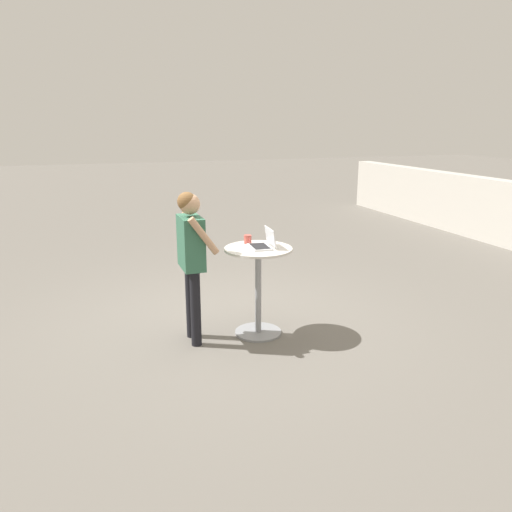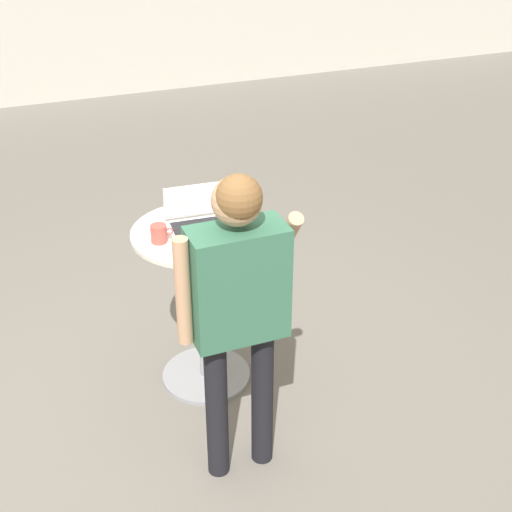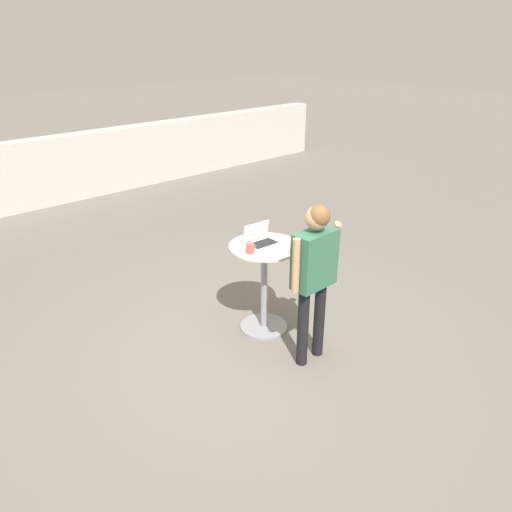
{
  "view_description": "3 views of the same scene",
  "coord_description": "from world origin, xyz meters",
  "px_view_note": "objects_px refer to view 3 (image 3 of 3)",
  "views": [
    {
      "loc": [
        5.35,
        -1.49,
        2.33
      ],
      "look_at": [
        0.47,
        0.2,
        0.93
      ],
      "focal_mm": 35.0,
      "sensor_mm": 36.0,
      "label": 1
    },
    {
      "loc": [
        -0.53,
        -2.99,
        2.8
      ],
      "look_at": [
        0.64,
        0.06,
        0.9
      ],
      "focal_mm": 50.0,
      "sensor_mm": 36.0,
      "label": 2
    },
    {
      "loc": [
        -2.86,
        -3.21,
        3.06
      ],
      "look_at": [
        0.25,
        0.22,
        0.94
      ],
      "focal_mm": 35.0,
      "sensor_mm": 36.0,
      "label": 3
    }
  ],
  "objects_px": {
    "cafe_table": "(264,277)",
    "standing_person": "(314,266)",
    "laptop": "(261,240)",
    "coffee_mug": "(250,248)"
  },
  "relations": [
    {
      "from": "coffee_mug",
      "to": "standing_person",
      "type": "xyz_separation_m",
      "value": [
        0.19,
        -0.69,
        -0.01
      ]
    },
    {
      "from": "cafe_table",
      "to": "laptop",
      "type": "relative_size",
      "value": 2.97
    },
    {
      "from": "cafe_table",
      "to": "standing_person",
      "type": "xyz_separation_m",
      "value": [
        -0.05,
        -0.73,
        0.41
      ]
    },
    {
      "from": "laptop",
      "to": "coffee_mug",
      "type": "bearing_deg",
      "value": -156.3
    },
    {
      "from": "laptop",
      "to": "cafe_table",
      "type": "bearing_deg",
      "value": -92.45
    },
    {
      "from": "coffee_mug",
      "to": "standing_person",
      "type": "bearing_deg",
      "value": -74.78
    },
    {
      "from": "laptop",
      "to": "coffee_mug",
      "type": "xyz_separation_m",
      "value": [
        -0.24,
        -0.1,
        0.0
      ]
    },
    {
      "from": "coffee_mug",
      "to": "standing_person",
      "type": "distance_m",
      "value": 0.71
    },
    {
      "from": "standing_person",
      "to": "laptop",
      "type": "bearing_deg",
      "value": 86.48
    },
    {
      "from": "cafe_table",
      "to": "standing_person",
      "type": "bearing_deg",
      "value": -93.61
    }
  ]
}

